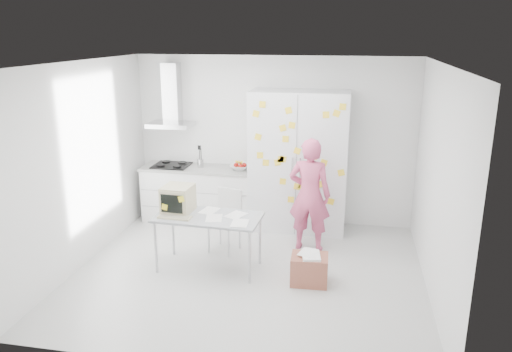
% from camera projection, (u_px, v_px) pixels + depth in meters
% --- Properties ---
extents(floor, '(4.50, 4.00, 0.02)m').
position_uv_depth(floor, '(249.00, 273.00, 6.58)').
color(floor, silver).
rests_on(floor, ground).
extents(walls, '(4.52, 4.01, 2.70)m').
position_uv_depth(walls, '(259.00, 160.00, 6.87)').
color(walls, white).
rests_on(walls, ground).
extents(ceiling, '(4.50, 4.00, 0.02)m').
position_uv_depth(ceiling, '(248.00, 63.00, 5.82)').
color(ceiling, white).
rests_on(ceiling, walls).
extents(counter_run, '(1.84, 0.63, 1.28)m').
position_uv_depth(counter_run, '(199.00, 193.00, 8.26)').
color(counter_run, white).
rests_on(counter_run, ground).
extents(range_hood, '(0.70, 0.48, 1.01)m').
position_uv_depth(range_hood, '(171.00, 102.00, 8.06)').
color(range_hood, silver).
rests_on(range_hood, walls).
extents(tall_cabinet, '(1.50, 0.68, 2.20)m').
position_uv_depth(tall_cabinet, '(298.00, 162.00, 7.76)').
color(tall_cabinet, silver).
rests_on(tall_cabinet, ground).
extents(person, '(0.64, 0.45, 1.65)m').
position_uv_depth(person, '(310.00, 195.00, 7.07)').
color(person, '#CF5079').
rests_on(person, ground).
extents(desk, '(1.41, 0.75, 1.10)m').
position_uv_depth(desk, '(189.00, 207.00, 6.57)').
color(desk, '#9FA3A9').
rests_on(desk, ground).
extents(chair, '(0.50, 0.50, 0.89)m').
position_uv_depth(chair, '(227.00, 216.00, 7.15)').
color(chair, silver).
rests_on(chair, ground).
extents(cardboard_box, '(0.47, 0.38, 0.40)m').
position_uv_depth(cardboard_box, '(309.00, 269.00, 6.25)').
color(cardboard_box, '#A45D47').
rests_on(cardboard_box, ground).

